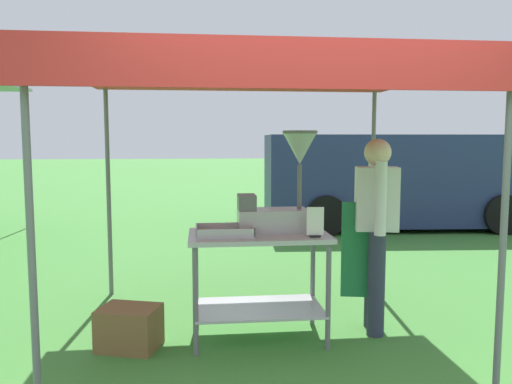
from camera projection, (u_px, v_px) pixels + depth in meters
The scene contains 9 objects.
ground_plane at pixel (239, 231), 8.92m from camera, with size 70.00×70.00×0.00m, color #3D7F33.
stall_canopy at pixel (257, 78), 3.99m from camera, with size 2.98×2.61×2.16m.
donut_cart at pixel (259, 263), 4.05m from camera, with size 1.10×0.64×0.86m.
donut_tray at pixel (225, 232), 3.95m from camera, with size 0.45×0.32×0.07m.
donut_fryer at pixel (281, 192), 4.10m from camera, with size 0.64×0.28×0.81m.
menu_sign at pixel (315, 224), 3.86m from camera, with size 0.13×0.05×0.23m.
vendor at pixel (375, 225), 4.19m from camera, with size 0.46×0.54×1.61m.
supply_crate at pixel (129, 328), 3.91m from camera, with size 0.52×0.45×0.32m.
van_navy at pixel (399, 179), 9.46m from camera, with size 5.00×2.34×1.69m.
Camera 1 is at (-0.66, -2.78, 1.60)m, focal length 35.68 mm.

